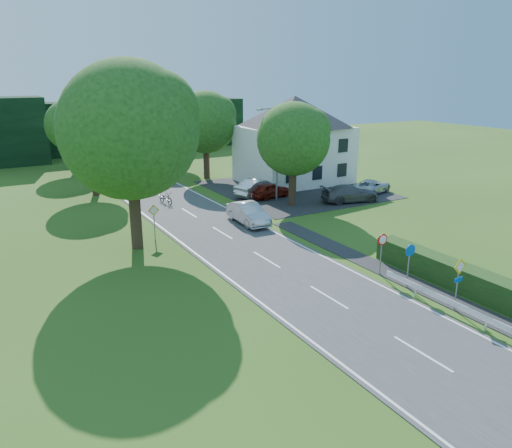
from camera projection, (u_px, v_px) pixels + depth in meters
road at (250, 250)px, 31.36m from camera, size 7.00×80.00×0.04m
parking_pad at (293, 189)px, 47.87m from camera, size 14.00×16.00×0.04m
line_edge_left at (203, 259)px, 29.81m from camera, size 0.12×80.00×0.01m
line_edge_right at (293, 241)px, 32.90m from camera, size 0.12×80.00×0.01m
line_centre at (250, 250)px, 31.36m from camera, size 0.12×80.00×0.01m
tree_main at (131, 157)px, 30.16m from camera, size 9.40×9.40×11.64m
tree_left_far at (92, 148)px, 44.38m from camera, size 7.00×7.00×8.58m
tree_right_far at (206, 135)px, 51.67m from camera, size 7.40×7.40×9.09m
tree_left_back at (72, 137)px, 54.66m from camera, size 6.60×6.60×8.07m
tree_right_back at (170, 135)px, 58.06m from camera, size 6.20×6.20×7.56m
tree_right_mid at (293, 155)px, 40.82m from camera, size 7.00×7.00×8.58m
treeline_right at (144, 125)px, 72.39m from camera, size 30.00×5.00×7.00m
house_white at (294, 139)px, 50.05m from camera, size 10.60×8.40×8.60m
streetlight at (276, 150)px, 42.22m from camera, size 2.03×0.18×8.00m
sign_priority_right at (459, 275)px, 22.90m from camera, size 0.78×0.09×2.59m
sign_roundabout at (409, 257)px, 25.44m from camera, size 0.64×0.08×2.37m
sign_speed_limit at (382, 244)px, 27.06m from camera, size 0.64×0.11×2.37m
sign_priority_left at (154, 215)px, 32.87m from camera, size 0.78×0.09×2.44m
moving_car at (248, 213)px, 36.69m from camera, size 1.78×4.64×1.51m
motorcycle at (166, 198)px, 42.31m from camera, size 1.06×2.10×1.05m
parked_car_red at (270, 190)px, 44.41m from camera, size 4.11×2.14×1.34m
parked_car_silver_a at (258, 187)px, 45.03m from camera, size 5.09×3.12×1.58m
parked_car_grey at (350, 193)px, 42.97m from camera, size 5.35×3.11×1.46m
parked_car_silver_b at (371, 186)px, 46.04m from camera, size 5.08×3.56×1.29m
parasol at (287, 174)px, 49.48m from camera, size 2.68×2.72×2.18m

